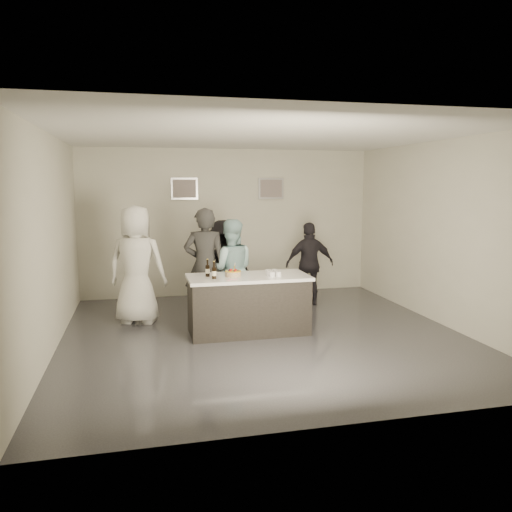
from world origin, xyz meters
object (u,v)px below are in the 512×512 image
Objects in this scene: bar_counter at (248,304)px; person_guest_right at (310,264)px; cake at (233,274)px; person_guest_back at (223,265)px; beer_bottle_a at (208,268)px; person_guest_left at (137,265)px; person_main_black at (205,266)px; person_main_blue at (231,270)px; beer_bottle_b at (214,270)px.

person_guest_right reaches higher than bar_counter.
person_guest_back reaches higher than cake.
person_guest_right is at bearing 33.95° from beer_bottle_a.
beer_bottle_a is at bearing 157.99° from person_guest_left.
person_main_black reaches higher than person_main_blue.
bar_counter is at bearing 15.11° from beer_bottle_b.
beer_bottle_a is 0.94m from person_main_blue.
cake is at bearing -11.09° from beer_bottle_a.
person_guest_back is (0.10, 1.51, -0.11)m from cake.
person_guest_left is (-1.12, 1.12, -0.05)m from beer_bottle_b.
person_guest_back is (0.42, 1.66, -0.21)m from beer_bottle_b.
beer_bottle_b is at bearing -73.73° from beer_bottle_a.
person_main_black is at bearing 23.71° from person_guest_right.
beer_bottle_a is at bearing 63.11° from person_guest_back.
person_guest_right reaches higher than beer_bottle_a.
person_guest_back reaches higher than bar_counter.
beer_bottle_b is at bearing 153.30° from person_guest_left.
person_guest_right is at bearing -151.92° from person_guest_left.
person_guest_right is at bearing 40.73° from cake.
beer_bottle_b is (0.07, -0.23, 0.00)m from beer_bottle_a.
beer_bottle_a is (-0.38, 0.07, 0.09)m from cake.
person_guest_back is at bearing 3.38° from person_guest_right.
beer_bottle_a reaches higher than cake.
person_guest_back is (-1.66, -0.01, 0.03)m from person_guest_right.
beer_bottle_a is 0.14× the size of person_main_black.
beer_bottle_b reaches higher than bar_counter.
person_guest_left reaches higher than person_main_black.
person_main_blue reaches higher than beer_bottle_a.
bar_counter is 0.97× the size of person_main_black.
person_guest_left reaches higher than beer_bottle_b.
cake is at bearing 25.55° from beer_bottle_b.
person_guest_back is at bearing 86.13° from cake.
person_main_black is at bearing -173.75° from person_guest_left.
person_guest_right is at bearing -148.73° from person_main_black.
person_guest_right is 1.66m from person_guest_back.
person_main_blue is 0.87× the size of person_guest_left.
person_main_black is (0.05, 0.66, -0.07)m from beer_bottle_a.
person_guest_right is (1.53, 1.52, 0.34)m from bar_counter.
person_guest_left is at bearing 3.01° from person_main_blue.
person_guest_left is at bearing 134.98° from beer_bottle_b.
beer_bottle_a is 1.38m from person_guest_left.
beer_bottle_a is 2.59m from person_guest_right.
person_main_black is at bearing 114.53° from cake.
beer_bottle_b is 0.13× the size of person_guest_left.
person_main_blue is at bearing 57.43° from beer_bottle_a.
cake is at bearing 179.55° from bar_counter.
person_main_blue is at bearing 82.76° from person_guest_back.
bar_counter is at bearing 86.73° from person_guest_back.
person_guest_left is 1.64m from person_guest_back.
person_guest_right reaches higher than cake.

